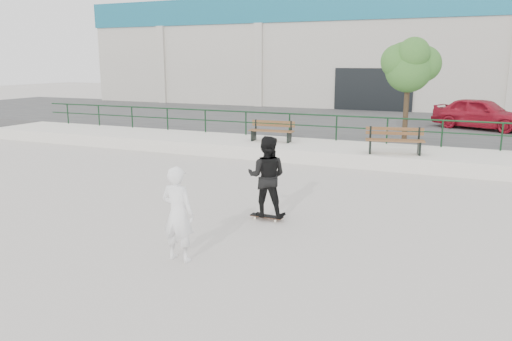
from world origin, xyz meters
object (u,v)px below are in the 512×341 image
at_px(seated_skater, 178,214).
at_px(tree, 410,64).
at_px(bench_right, 395,141).
at_px(red_car, 481,113).
at_px(skateboard, 267,216).
at_px(bench_left, 272,131).
at_px(standing_skater, 267,176).

bearing_deg(seated_skater, tree, -98.68).
xyz_separation_m(bench_right, red_car, (2.78, 8.13, 0.29)).
bearing_deg(tree, bench_right, -89.64).
height_order(red_car, skateboard, red_car).
bearing_deg(seated_skater, skateboard, -99.62).
bearing_deg(tree, red_car, 60.68).
relative_size(bench_left, seated_skater, 1.01).
height_order(bench_left, seated_skater, seated_skater).
bearing_deg(bench_left, seated_skater, -80.63).
height_order(skateboard, seated_skater, seated_skater).
bearing_deg(bench_right, skateboard, -116.49).
xyz_separation_m(bench_left, standing_skater, (3.04, -8.00, 0.13)).
xyz_separation_m(bench_left, red_car, (7.67, 7.31, 0.33)).
height_order(bench_right, red_car, red_car).
height_order(bench_left, skateboard, bench_left).
distance_m(bench_left, tree, 6.00).
distance_m(skateboard, standing_skater, 0.96).
relative_size(bench_right, standing_skater, 1.08).
height_order(bench_right, skateboard, bench_right).
distance_m(bench_left, standing_skater, 8.56).
distance_m(bench_right, skateboard, 7.46).
relative_size(tree, skateboard, 5.16).
bearing_deg(bench_left, tree, 22.16).
distance_m(bench_right, tree, 4.07).
bearing_deg(bench_right, red_car, 59.14).
bearing_deg(tree, bench_left, -154.50).
bearing_deg(bench_left, bench_right, -12.92).
xyz_separation_m(bench_left, seated_skater, (2.46, -10.91, -0.01)).
xyz_separation_m(bench_right, standing_skater, (-1.85, -7.18, 0.09)).
bearing_deg(tree, standing_skater, -100.07).
relative_size(bench_left, skateboard, 2.32).
xyz_separation_m(tree, skateboard, (-1.83, -10.33, -3.46)).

